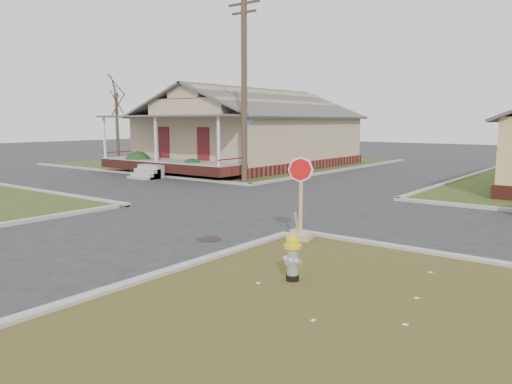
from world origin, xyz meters
The scene contains 11 objects.
ground centered at (0.00, 0.00, 0.00)m, with size 120.00×120.00×0.00m, color #272729.
verge_far_left centered at (-13.00, 18.00, 0.03)m, with size 19.00×19.00×0.05m, color #2A4017.
curbs centered at (0.00, 5.00, 0.00)m, with size 80.00×40.00×0.12m, color #A5A095, non-canonical shape.
manhole centered at (2.20, -0.50, 0.01)m, with size 0.64×0.64×0.01m, color black.
corner_house centered at (-10.00, 16.68, 2.28)m, with size 10.10×15.50×5.30m.
utility_pole centered at (-4.20, 8.90, 4.66)m, with size 1.80×0.28×9.00m.
tree_far_left centered at (-18.00, 12.00, 2.50)m, with size 0.22×0.22×4.90m, color #403225.
fire_hydrant centered at (5.83, -2.12, 0.54)m, with size 0.33×0.33×0.89m.
stop_sign centered at (4.15, 0.80, 0.50)m, with size 0.60×0.58×2.10m.
hedge_left centered at (-12.25, 9.03, 0.65)m, with size 1.56×1.28×1.19m, color #163C16.
hedge_right centered at (-8.10, 9.30, 0.56)m, with size 1.35×1.10×1.03m, color #163C16.
Camera 1 is at (10.81, -9.73, 3.02)m, focal length 35.00 mm.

